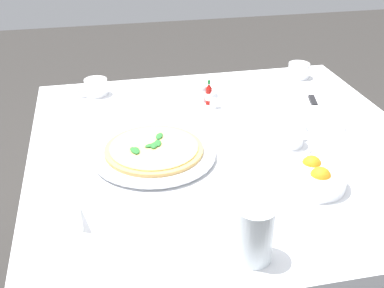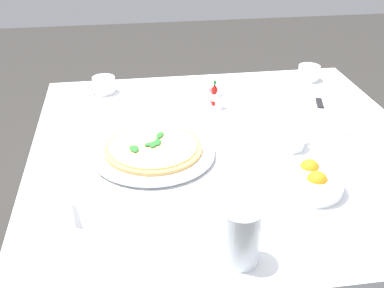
{
  "view_description": "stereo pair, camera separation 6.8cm",
  "coord_description": "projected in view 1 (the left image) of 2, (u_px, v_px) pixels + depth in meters",
  "views": [
    {
      "loc": [
        1.1,
        -0.34,
        1.37
      ],
      "look_at": [
        0.01,
        -0.1,
        0.74
      ],
      "focal_mm": 44.64,
      "sensor_mm": 36.0,
      "label": 1
    },
    {
      "loc": [
        1.12,
        -0.27,
        1.37
      ],
      "look_at": [
        0.01,
        -0.1,
        0.74
      ],
      "focal_mm": 44.64,
      "sensor_mm": 36.0,
      "label": 2
    }
  ],
  "objects": [
    {
      "name": "water_glass_back_corner",
      "position": [
        254.0,
        235.0,
        0.9
      ],
      "size": [
        0.07,
        0.07,
        0.12
      ],
      "color": "white",
      "rests_on": "dining_table"
    },
    {
      "name": "pepper_shaker",
      "position": [
        204.0,
        94.0,
        1.56
      ],
      "size": [
        0.03,
        0.03,
        0.06
      ],
      "color": "white",
      "rests_on": "dining_table"
    },
    {
      "name": "napkin_folded",
      "position": [
        315.0,
        111.0,
        1.48
      ],
      "size": [
        0.24,
        0.17,
        0.02
      ],
      "rotation": [
        0.0,
        0.0,
        -0.2
      ],
      "color": "white",
      "rests_on": "dining_table"
    },
    {
      "name": "dinner_knife",
      "position": [
        316.0,
        108.0,
        1.47
      ],
      "size": [
        0.19,
        0.07,
        0.01
      ],
      "rotation": [
        0.0,
        0.0,
        -0.26
      ],
      "color": "silver",
      "rests_on": "napkin_folded"
    },
    {
      "name": "coffee_cup_near_left",
      "position": [
        299.0,
        72.0,
        1.73
      ],
      "size": [
        0.13,
        0.13,
        0.06
      ],
      "color": "white",
      "rests_on": "dining_table"
    },
    {
      "name": "dining_table",
      "position": [
        226.0,
        184.0,
        1.38
      ],
      "size": [
        1.08,
        1.08,
        0.72
      ],
      "color": "white",
      "rests_on": "ground_plane"
    },
    {
      "name": "hot_sauce_bottle",
      "position": [
        209.0,
        94.0,
        1.54
      ],
      "size": [
        0.02,
        0.02,
        0.08
      ],
      "color": "#B7140F",
      "rests_on": "dining_table"
    },
    {
      "name": "citrus_bowl",
      "position": [
        314.0,
        177.0,
        1.13
      ],
      "size": [
        0.15,
        0.15,
        0.06
      ],
      "color": "white",
      "rests_on": "dining_table"
    },
    {
      "name": "salt_shaker",
      "position": [
        214.0,
        100.0,
        1.52
      ],
      "size": [
        0.03,
        0.03,
        0.06
      ],
      "color": "white",
      "rests_on": "dining_table"
    },
    {
      "name": "menu_card",
      "position": [
        76.0,
        209.0,
        1.01
      ],
      "size": [
        0.09,
        0.02,
        0.06
      ],
      "rotation": [
        0.0,
        0.0,
        0.23
      ],
      "color": "white",
      "rests_on": "dining_table"
    },
    {
      "name": "pizza",
      "position": [
        154.0,
        149.0,
        1.25
      ],
      "size": [
        0.26,
        0.26,
        0.02
      ],
      "color": "#DBAD60",
      "rests_on": "pizza_plate"
    },
    {
      "name": "coffee_cup_far_left",
      "position": [
        289.0,
        138.0,
        1.3
      ],
      "size": [
        0.13,
        0.13,
        0.06
      ],
      "color": "white",
      "rests_on": "dining_table"
    },
    {
      "name": "pizza_plate",
      "position": [
        154.0,
        153.0,
        1.25
      ],
      "size": [
        0.32,
        0.32,
        0.02
      ],
      "color": "white",
      "rests_on": "dining_table"
    },
    {
      "name": "coffee_cup_near_right",
      "position": [
        96.0,
        89.0,
        1.6
      ],
      "size": [
        0.13,
        0.13,
        0.06
      ],
      "color": "white",
      "rests_on": "dining_table"
    }
  ]
}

